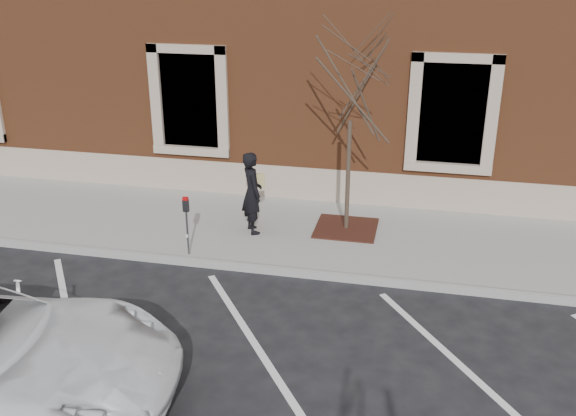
# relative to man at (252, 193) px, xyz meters

# --- Properties ---
(ground) EXTENTS (120.00, 120.00, 0.00)m
(ground) POSITION_rel_man_xyz_m (0.95, -1.45, -1.02)
(ground) COLOR #28282B
(ground) RESTS_ON ground
(sidewalk_near) EXTENTS (40.00, 3.50, 0.15)m
(sidewalk_near) POSITION_rel_man_xyz_m (0.95, 0.30, -0.95)
(sidewalk_near) COLOR gray
(sidewalk_near) RESTS_ON ground
(curb_near) EXTENTS (40.00, 0.12, 0.15)m
(curb_near) POSITION_rel_man_xyz_m (0.95, -1.50, -0.95)
(curb_near) COLOR #9E9E99
(curb_near) RESTS_ON ground
(parking_stripes) EXTENTS (28.00, 4.40, 0.01)m
(parking_stripes) POSITION_rel_man_xyz_m (0.95, -3.65, -1.02)
(parking_stripes) COLOR silver
(parking_stripes) RESTS_ON ground
(building_civic) EXTENTS (40.00, 8.62, 8.00)m
(building_civic) POSITION_rel_man_xyz_m (0.95, 6.29, 2.97)
(building_civic) COLOR brown
(building_civic) RESTS_ON ground
(man) EXTENTS (0.69, 0.76, 1.74)m
(man) POSITION_rel_man_xyz_m (0.00, 0.00, 0.00)
(man) COLOR black
(man) RESTS_ON sidewalk_near
(parking_meter) EXTENTS (0.11, 0.08, 1.20)m
(parking_meter) POSITION_rel_man_xyz_m (-0.94, -1.33, -0.04)
(parking_meter) COLOR #595B60
(parking_meter) RESTS_ON sidewalk_near
(tree_grate) EXTENTS (1.30, 1.30, 0.03)m
(tree_grate) POSITION_rel_man_xyz_m (1.92, 0.55, -0.86)
(tree_grate) COLOR #451D16
(tree_grate) RESTS_ON sidewalk_near
(sapling) EXTENTS (2.58, 2.58, 4.30)m
(sapling) POSITION_rel_man_xyz_m (1.92, 0.55, 2.14)
(sapling) COLOR #46342A
(sapling) RESTS_ON sidewalk_near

